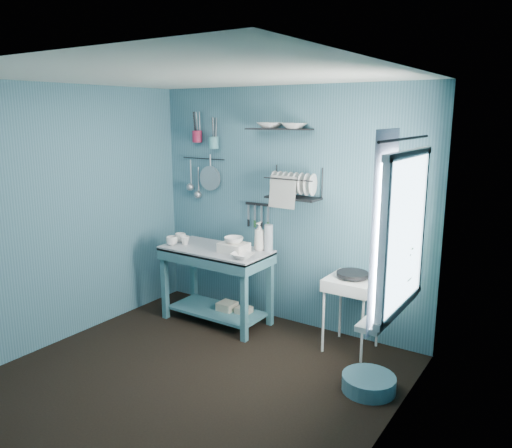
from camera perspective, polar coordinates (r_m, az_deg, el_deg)
The scene contains 36 objects.
floor at distance 4.52m, azimuth -6.79°, elevation -16.94°, with size 3.20×3.20×0.00m, color black.
ceiling at distance 3.96m, azimuth -7.76°, elevation 16.49°, with size 3.20×3.20×0.00m, color silver.
wall_back at distance 5.26m, azimuth 3.47°, elevation 1.87°, with size 3.20×3.20×0.00m, color #396676.
wall_front at distance 3.13m, azimuth -25.54°, elevation -6.73°, with size 3.20×3.20×0.00m, color #396676.
wall_left at distance 5.23m, azimuth -20.66°, elevation 1.02°, with size 3.00×3.00×0.00m, color #396676.
wall_right at distance 3.28m, azimuth 14.54°, elevation -5.05°, with size 3.00×3.00×0.00m, color #396676.
work_counter at distance 5.43m, azimuth -4.53°, elevation -6.99°, with size 1.16×0.58×0.82m, color #356670.
mug_left at distance 5.48m, azimuth -9.60°, elevation -1.91°, with size 0.12×0.12×0.10m, color white.
mug_mid at distance 5.49m, azimuth -8.13°, elevation -1.86°, with size 0.10×0.10×0.09m, color white.
mug_right at distance 5.61m, azimuth -8.64°, elevation -1.55°, with size 0.12×0.12×0.10m, color white.
wash_tub at distance 5.13m, azimuth -2.55°, elevation -2.72°, with size 0.28×0.22×0.10m, color silver.
tub_bowl at distance 5.11m, azimuth -2.56°, elevation -1.84°, with size 0.20×0.20×0.06m, color white.
soap_bottle at distance 5.19m, azimuth 0.39°, elevation -1.40°, with size 0.12×0.12×0.30m, color silver.
water_bottle at distance 5.15m, azimuth 1.44°, elevation -1.61°, with size 0.09×0.09×0.28m, color #ADB6C1.
counter_bowl at distance 4.92m, azimuth -1.56°, elevation -3.65°, with size 0.22×0.22×0.05m, color white.
hotplate_stand at distance 4.90m, azimuth 10.79°, elevation -10.05°, with size 0.45×0.45×0.72m, color white.
frying_pan at distance 4.76m, azimuth 10.98°, elevation -5.64°, with size 0.30×0.30×0.04m, color black.
knife_strip at distance 5.40m, azimuth 0.31°, elevation 2.27°, with size 0.32×0.02×0.03m, color black.
dish_rack at distance 5.03m, azimuth 4.30°, elevation 4.69°, with size 0.55×0.24×0.32m, color black.
upper_shelf at distance 5.10m, azimuth 2.73°, elevation 10.79°, with size 0.70×0.18×0.01m, color black.
shelf_bowl_left at distance 5.16m, azimuth 1.60°, elevation 10.62°, with size 0.23×0.23×0.06m, color white.
shelf_bowl_right at distance 5.02m, azimuth 4.38°, elevation 10.42°, with size 0.22×0.22×0.05m, color white.
utensil_cup_magenta at distance 5.76m, azimuth -6.74°, elevation 9.90°, with size 0.11×0.11×0.13m, color maroon.
utensil_cup_teal at distance 5.62m, azimuth -4.88°, elevation 9.24°, with size 0.11×0.11×0.13m, color teal.
colander at distance 5.73m, azimuth -5.28°, elevation 5.23°, with size 0.28×0.28×0.03m, color #A4A5AB.
ladle_outer at distance 5.92m, azimuth -7.46°, elevation 5.86°, with size 0.01×0.01×0.30m, color #A4A5AB.
ladle_inner at distance 5.86m, azimuth -6.59°, elevation 5.01°, with size 0.01×0.01×0.30m, color #A4A5AB.
hook_rail at distance 5.79m, azimuth -6.03°, elevation 7.45°, with size 0.01×0.01×0.60m, color black.
window_glass at distance 3.66m, azimuth 16.78°, elevation -0.93°, with size 1.10×1.10×0.00m, color white.
windowsill at distance 3.86m, azimuth 15.01°, elevation -9.33°, with size 0.16×0.95×0.04m, color white.
curtain at distance 3.39m, azimuth 14.29°, elevation -0.96°, with size 1.35×1.35×0.00m, color silver.
curtain_rod at distance 3.59m, azimuth 16.74°, elevation 9.31°, with size 0.02×0.02×1.05m, color black.
potted_plant at distance 3.94m, azimuth 15.59°, elevation -5.17°, with size 0.25×0.25×0.45m, color #2A692B.
storage_tin_large at distance 5.52m, azimuth -3.32°, elevation -10.00°, with size 0.18×0.18×0.22m, color tan.
storage_tin_small at distance 5.43m, azimuth -1.41°, elevation -10.45°, with size 0.15×0.15×0.20m, color tan.
floor_basin at distance 4.37m, azimuth 12.75°, elevation -17.33°, with size 0.44×0.44×0.13m, color teal.
Camera 1 is at (2.59, -2.98, 2.21)m, focal length 35.00 mm.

